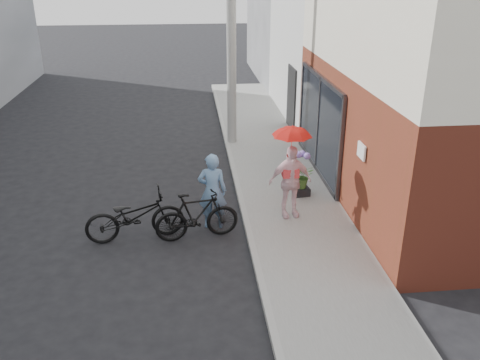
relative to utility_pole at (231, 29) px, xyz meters
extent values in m
plane|color=black|center=(-1.10, -6.00, -3.50)|extent=(80.00, 80.00, 0.00)
cube|color=gray|center=(1.00, -4.00, -3.44)|extent=(2.20, 24.00, 0.12)
cube|color=#9E9E99|center=(-0.16, -4.00, -3.44)|extent=(0.12, 24.00, 0.12)
cube|color=black|center=(2.06, -2.50, -2.14)|extent=(0.06, 3.80, 2.40)
cube|color=white|center=(2.06, -5.80, -1.68)|extent=(0.04, 0.40, 0.30)
cube|color=silver|center=(6.10, 3.00, 0.00)|extent=(8.00, 6.00, 7.00)
cube|color=slate|center=(6.10, 10.00, 0.00)|extent=(8.00, 8.00, 7.00)
cylinder|color=#9E9E99|center=(0.00, 0.00, 0.00)|extent=(0.28, 0.28, 7.00)
imported|color=#658AB3|center=(-0.88, -5.24, -2.67)|extent=(0.65, 0.47, 1.67)
imported|color=black|center=(-2.48, -5.61, -2.98)|extent=(2.09, 1.04, 1.05)
imported|color=black|center=(-1.23, -5.72, -2.98)|extent=(1.78, 0.76, 1.03)
imported|color=silver|center=(0.79, -5.12, -2.57)|extent=(0.99, 0.52, 1.61)
imported|color=red|center=(0.79, -5.12, -1.42)|extent=(0.80, 0.80, 0.70)
cube|color=black|center=(1.30, -4.09, -3.29)|extent=(0.39, 0.39, 0.18)
imported|color=#3E692A|center=(1.30, -4.09, -2.90)|extent=(0.53, 0.46, 0.58)
camera|label=1|loc=(-1.30, -14.93, 1.75)|focal=38.00mm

